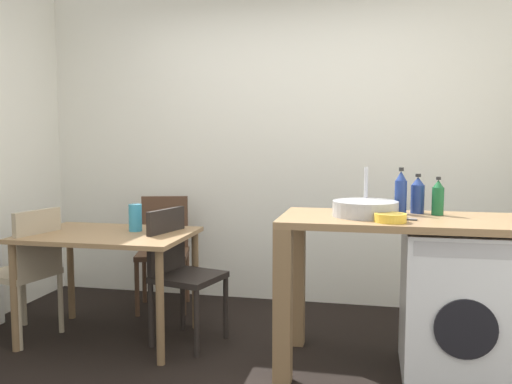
% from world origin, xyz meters
% --- Properties ---
extents(wall_back, '(4.60, 0.10, 2.70)m').
position_xyz_m(wall_back, '(0.00, 1.75, 1.35)').
color(wall_back, silver).
rests_on(wall_back, ground_plane).
extents(dining_table, '(1.10, 0.76, 0.74)m').
position_xyz_m(dining_table, '(-1.03, 0.57, 0.64)').
color(dining_table, olive).
rests_on(dining_table, ground_plane).
extents(chair_person_seat, '(0.48, 0.48, 0.90)m').
position_xyz_m(chair_person_seat, '(-1.58, 0.45, 0.51)').
color(chair_person_seat, gray).
rests_on(chair_person_seat, ground_plane).
extents(chair_opposite, '(0.49, 0.49, 0.90)m').
position_xyz_m(chair_opposite, '(-0.55, 0.64, 0.51)').
color(chair_opposite, black).
rests_on(chair_opposite, ground_plane).
extents(chair_spare_by_wall, '(0.49, 0.49, 0.90)m').
position_xyz_m(chair_spare_by_wall, '(-0.95, 1.34, 0.51)').
color(chair_spare_by_wall, '#4C3323').
rests_on(chair_spare_by_wall, ground_plane).
extents(kitchen_counter, '(1.50, 0.68, 0.92)m').
position_xyz_m(kitchen_counter, '(0.72, 0.45, 0.76)').
color(kitchen_counter, olive).
rests_on(kitchen_counter, ground_plane).
extents(washing_machine, '(0.60, 0.61, 0.86)m').
position_xyz_m(washing_machine, '(1.20, 0.45, 0.43)').
color(washing_machine, silver).
rests_on(washing_machine, ground_plane).
extents(sink_basin, '(0.38, 0.38, 0.09)m').
position_xyz_m(sink_basin, '(0.67, 0.45, 0.97)').
color(sink_basin, '#9EA0A5').
rests_on(sink_basin, kitchen_counter).
extents(tap, '(0.02, 0.02, 0.28)m').
position_xyz_m(tap, '(0.67, 0.63, 1.06)').
color(tap, '#B2B2B7').
rests_on(tap, kitchen_counter).
extents(bottle_tall_green, '(0.07, 0.07, 0.28)m').
position_xyz_m(bottle_tall_green, '(0.88, 0.60, 1.05)').
color(bottle_tall_green, navy).
rests_on(bottle_tall_green, kitchen_counter).
extents(bottle_squat_brown, '(0.08, 0.08, 0.24)m').
position_xyz_m(bottle_squat_brown, '(0.98, 0.65, 1.03)').
color(bottle_squat_brown, navy).
rests_on(bottle_squat_brown, kitchen_counter).
extents(bottle_clear_small, '(0.07, 0.07, 0.23)m').
position_xyz_m(bottle_clear_small, '(1.09, 0.60, 1.02)').
color(bottle_clear_small, '#19592D').
rests_on(bottle_clear_small, kitchen_counter).
extents(mixing_bowl, '(0.17, 0.17, 0.05)m').
position_xyz_m(mixing_bowl, '(0.81, 0.25, 0.95)').
color(mixing_bowl, gold).
rests_on(mixing_bowl, kitchen_counter).
extents(vase, '(0.09, 0.09, 0.19)m').
position_xyz_m(vase, '(-0.88, 0.67, 0.83)').
color(vase, teal).
rests_on(vase, dining_table).
extents(scissors, '(0.15, 0.06, 0.01)m').
position_xyz_m(scissors, '(0.88, 0.35, 0.92)').
color(scissors, '#B2B2B7').
rests_on(scissors, kitchen_counter).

